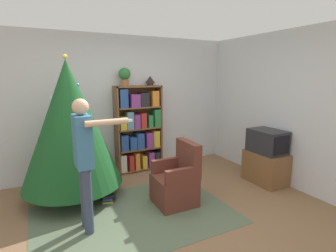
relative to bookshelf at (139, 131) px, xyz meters
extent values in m
plane|color=#846042|center=(-0.35, -1.91, -0.79)|extent=(14.00, 14.00, 0.00)
cube|color=silver|center=(-0.35, 0.22, 0.51)|extent=(8.00, 0.10, 2.60)
cube|color=silver|center=(2.03, -1.91, 0.51)|extent=(0.10, 8.00, 2.60)
cube|color=#56664C|center=(-0.69, -1.59, -0.79)|extent=(2.59, 1.76, 0.01)
cube|color=brown|center=(-0.44, 0.01, 0.04)|extent=(0.03, 0.28, 1.67)
cube|color=brown|center=(0.43, 0.01, 0.04)|extent=(0.03, 0.28, 1.67)
cube|color=brown|center=(0.00, 0.01, 0.86)|extent=(0.90, 0.28, 0.03)
cube|color=brown|center=(0.00, 0.14, 0.04)|extent=(0.90, 0.01, 1.67)
cube|color=brown|center=(0.00, 0.01, -0.76)|extent=(0.87, 0.28, 0.03)
cube|color=beige|center=(-0.36, -0.02, -0.59)|extent=(0.11, 0.23, 0.32)
cube|color=#B22D28|center=(-0.20, -0.01, -0.60)|extent=(0.09, 0.25, 0.30)
cube|color=orange|center=(-0.08, 0.00, -0.59)|extent=(0.09, 0.26, 0.32)
cube|color=gold|center=(0.07, 0.00, -0.63)|extent=(0.09, 0.26, 0.25)
cube|color=#843889|center=(0.21, -0.01, -0.60)|extent=(0.11, 0.26, 0.30)
cube|color=#232328|center=(0.34, -0.02, -0.60)|extent=(0.11, 0.22, 0.29)
cube|color=brown|center=(0.00, 0.01, -0.36)|extent=(0.87, 0.28, 0.03)
cube|color=#284C93|center=(-0.33, 0.00, -0.19)|extent=(0.14, 0.26, 0.29)
cube|color=#284C93|center=(-0.16, -0.01, -0.22)|extent=(0.13, 0.25, 0.24)
cube|color=#284C93|center=(-0.01, -0.01, -0.19)|extent=(0.14, 0.25, 0.31)
cube|color=#843889|center=(0.18, 0.00, -0.19)|extent=(0.14, 0.26, 0.30)
cube|color=gold|center=(0.33, 0.00, -0.18)|extent=(0.13, 0.26, 0.32)
cube|color=brown|center=(0.00, 0.01, 0.05)|extent=(0.87, 0.28, 0.03)
cube|color=gold|center=(-0.34, -0.03, 0.19)|extent=(0.12, 0.20, 0.24)
cube|color=#5B899E|center=(-0.21, -0.02, 0.23)|extent=(0.12, 0.23, 0.32)
cube|color=#843889|center=(-0.07, -0.02, 0.20)|extent=(0.12, 0.23, 0.26)
cube|color=#B22D28|center=(0.06, -0.02, 0.21)|extent=(0.11, 0.22, 0.29)
cube|color=#2D7A42|center=(0.20, -0.03, 0.19)|extent=(0.09, 0.20, 0.23)
cube|color=#2D7A42|center=(0.35, -0.01, 0.24)|extent=(0.12, 0.26, 0.34)
cube|color=brown|center=(0.00, 0.01, 0.46)|extent=(0.87, 0.28, 0.03)
cube|color=#284C93|center=(-0.32, -0.03, 0.65)|extent=(0.15, 0.22, 0.34)
cube|color=#843889|center=(-0.09, -0.03, 0.60)|extent=(0.18, 0.22, 0.24)
cube|color=#232328|center=(0.09, -0.03, 0.61)|extent=(0.17, 0.20, 0.26)
cube|color=orange|center=(0.31, -0.02, 0.62)|extent=(0.14, 0.22, 0.29)
cube|color=brown|center=(1.73, -1.59, -0.52)|extent=(0.45, 0.70, 0.55)
cube|color=#28282D|center=(1.73, -1.59, -0.05)|extent=(0.44, 0.59, 0.40)
cube|color=black|center=(1.73, -1.89, -0.05)|extent=(0.36, 0.01, 0.31)
cube|color=white|center=(1.60, -1.80, -0.23)|extent=(0.04, 0.12, 0.02)
cylinder|color=#4C3323|center=(-1.33, -0.64, -0.74)|extent=(0.36, 0.36, 0.10)
cylinder|color=brown|center=(-1.33, -0.64, -0.63)|extent=(0.08, 0.08, 0.12)
cone|color=#195123|center=(-1.33, -0.64, 0.36)|extent=(1.47, 1.47, 1.87)
sphere|color=gold|center=(-1.79, -0.91, -0.13)|extent=(0.04, 0.04, 0.04)
sphere|color=#B74C93|center=(-1.19, -0.61, 0.91)|extent=(0.06, 0.06, 0.06)
sphere|color=silver|center=(-1.53, -0.61, 0.74)|extent=(0.07, 0.07, 0.07)
sphere|color=#335BB2|center=(-1.20, -0.67, 0.93)|extent=(0.06, 0.06, 0.06)
sphere|color=silver|center=(-1.77, -0.64, 0.12)|extent=(0.05, 0.05, 0.05)
sphere|color=#E5CC4C|center=(-1.33, -0.64, 1.33)|extent=(0.07, 0.07, 0.07)
cube|color=brown|center=(-0.06, -1.54, -0.58)|extent=(0.58, 0.58, 0.42)
cube|color=brown|center=(0.17, -1.55, -0.12)|extent=(0.14, 0.56, 0.50)
cube|color=brown|center=(-0.05, -1.30, -0.27)|extent=(0.51, 0.09, 0.20)
cube|color=brown|center=(-0.06, -1.78, -0.27)|extent=(0.51, 0.09, 0.20)
cylinder|color=#38425B|center=(-1.32, -1.55, -0.39)|extent=(0.11, 0.11, 0.81)
cylinder|color=#38425B|center=(-1.31, -1.73, -0.39)|extent=(0.11, 0.11, 0.81)
cube|color=teal|center=(-1.32, -1.64, 0.32)|extent=(0.19, 0.32, 0.61)
cylinder|color=#DBAD89|center=(-1.32, -1.44, 0.29)|extent=(0.07, 0.07, 0.49)
cylinder|color=#DBAD89|center=(-1.07, -1.84, 0.56)|extent=(0.48, 0.08, 0.07)
cube|color=white|center=(-0.83, -1.83, 0.56)|extent=(0.11, 0.04, 0.03)
sphere|color=#DBAD89|center=(-1.32, -1.64, 0.72)|extent=(0.19, 0.19, 0.19)
cylinder|color=#935B38|center=(-0.26, 0.01, 0.93)|extent=(0.14, 0.14, 0.12)
sphere|color=#2D7033|center=(-0.26, 0.01, 1.09)|extent=(0.22, 0.22, 0.22)
cylinder|color=#473828|center=(0.25, 0.01, 0.89)|extent=(0.12, 0.12, 0.04)
cone|color=black|center=(0.25, 0.01, 0.98)|extent=(0.20, 0.20, 0.14)
cube|color=gold|center=(-0.92, -1.05, -0.78)|extent=(0.18, 0.17, 0.03)
cube|color=#232328|center=(-0.92, -1.05, -0.76)|extent=(0.23, 0.17, 0.02)
cube|color=#284C93|center=(-0.92, -1.05, -0.73)|extent=(0.18, 0.19, 0.03)
cube|color=#232328|center=(-0.92, -1.06, -0.70)|extent=(0.20, 0.13, 0.04)
camera|label=1|loc=(-1.78, -4.69, 1.07)|focal=28.00mm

